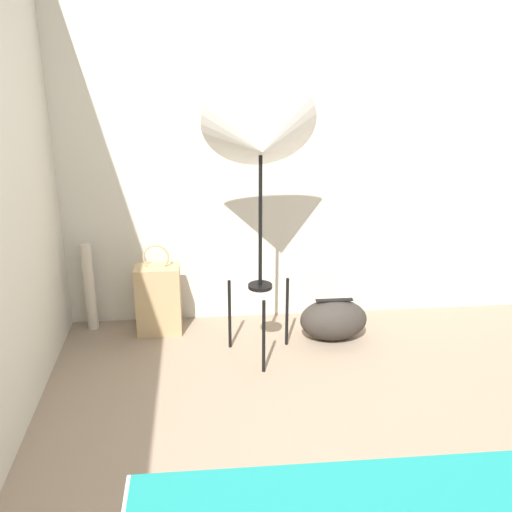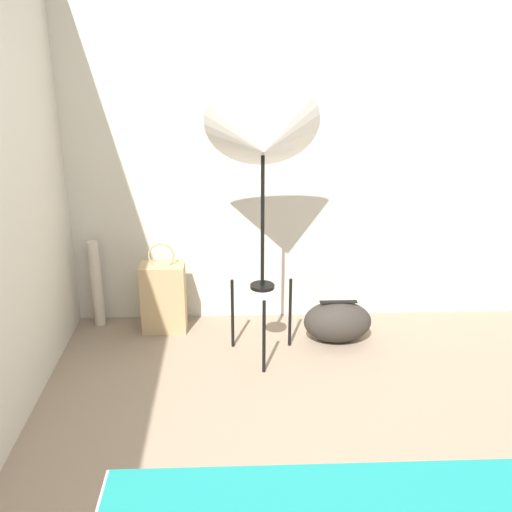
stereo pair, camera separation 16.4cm
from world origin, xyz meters
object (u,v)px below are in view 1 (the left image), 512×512
Objects in this scene: paper_roll at (89,287)px; photo_umbrella at (261,139)px; duffel_bag at (333,320)px; tote_bag at (158,299)px.

photo_umbrella is at bearing -22.70° from paper_roll.
photo_umbrella is 1.31m from duffel_bag.
paper_roll is (-0.46, 0.10, 0.06)m from tote_bag.
tote_bag reaches higher than paper_roll.
paper_roll is (-1.59, 0.30, 0.16)m from duffel_bag.
tote_bag is (-0.64, 0.35, -1.10)m from photo_umbrella.
photo_umbrella is at bearing -162.31° from duffel_bag.
tote_bag is at bearing 170.22° from duffel_bag.
paper_roll is (-1.09, 0.46, -1.04)m from photo_umbrella.
photo_umbrella is 1.32m from tote_bag.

